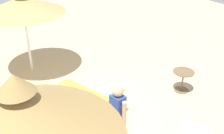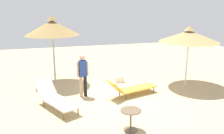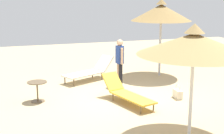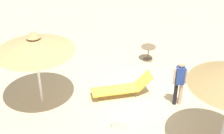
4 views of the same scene
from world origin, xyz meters
TOP-DOWN VIEW (x-y plane):
  - ground at (0.00, 0.00)m, footprint 24.00×24.00m
  - parasol_umbrella_near_left at (2.39, -2.38)m, footprint 2.39×2.39m
  - parasol_umbrella_back at (-3.25, -0.44)m, footprint 2.57×2.57m
  - lounge_chair_edge at (-0.45, 0.10)m, footprint 2.21×1.13m
  - person_standing_far_left at (1.41, -0.32)m, footprint 0.46×0.25m
  - handbag at (-0.52, -1.63)m, footprint 0.42×0.21m
  - side_table_round at (0.52, 2.70)m, footprint 0.61×0.61m

SIDE VIEW (x-z plane):
  - ground at x=0.00m, z-range -0.10..0.00m
  - handbag at x=-0.52m, z-range -0.08..0.39m
  - lounge_chair_edge at x=-0.45m, z-range -0.06..0.71m
  - side_table_round at x=0.52m, z-range 0.12..0.76m
  - person_standing_far_left at x=1.41m, z-range 0.13..1.84m
  - parasol_umbrella_back at x=-3.25m, z-range 0.89..3.57m
  - parasol_umbrella_near_left at x=2.39m, z-range 1.01..4.10m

